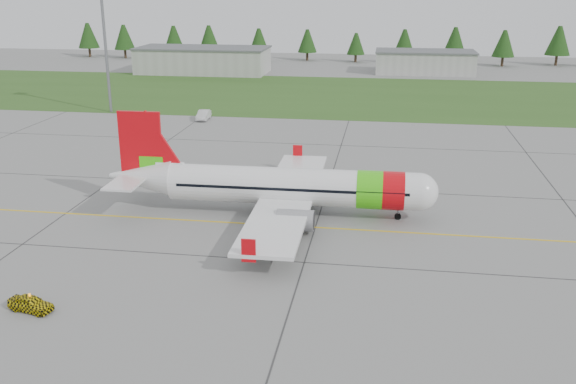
# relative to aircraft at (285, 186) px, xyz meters

# --- Properties ---
(ground) EXTENTS (320.00, 320.00, 0.00)m
(ground) POSITION_rel_aircraft_xyz_m (-6.57, -11.21, -2.86)
(ground) COLOR gray
(ground) RESTS_ON ground
(aircraft) EXTENTS (32.72, 30.00, 9.92)m
(aircraft) POSITION_rel_aircraft_xyz_m (0.00, 0.00, 0.00)
(aircraft) COLOR white
(aircraft) RESTS_ON ground
(follow_me_car) EXTENTS (1.39, 1.54, 3.33)m
(follow_me_car) POSITION_rel_aircraft_xyz_m (-14.45, -22.18, -1.19)
(follow_me_car) COLOR yellow
(follow_me_car) RESTS_ON ground
(service_van) EXTENTS (1.77, 1.68, 4.83)m
(service_van) POSITION_rel_aircraft_xyz_m (-20.62, 42.96, -0.44)
(service_van) COLOR silver
(service_van) RESTS_ON ground
(grass_strip) EXTENTS (320.00, 50.00, 0.03)m
(grass_strip) POSITION_rel_aircraft_xyz_m (-6.57, 70.79, -2.85)
(grass_strip) COLOR #30561E
(grass_strip) RESTS_ON ground
(taxi_guideline) EXTENTS (120.00, 0.25, 0.02)m
(taxi_guideline) POSITION_rel_aircraft_xyz_m (-6.57, -3.21, -2.85)
(taxi_guideline) COLOR gold
(taxi_guideline) RESTS_ON ground
(hangar_west) EXTENTS (32.00, 14.00, 6.00)m
(hangar_west) POSITION_rel_aircraft_xyz_m (-36.57, 98.79, 0.14)
(hangar_west) COLOR #A8A8A3
(hangar_west) RESTS_ON ground
(hangar_east) EXTENTS (24.00, 12.00, 5.20)m
(hangar_east) POSITION_rel_aircraft_xyz_m (18.43, 106.79, -0.26)
(hangar_east) COLOR #A8A8A3
(hangar_east) RESTS_ON ground
(floodlight_mast) EXTENTS (0.50, 0.50, 20.00)m
(floodlight_mast) POSITION_rel_aircraft_xyz_m (-38.57, 46.79, 7.14)
(floodlight_mast) COLOR slate
(floodlight_mast) RESTS_ON ground
(treeline) EXTENTS (160.00, 8.00, 10.00)m
(treeline) POSITION_rel_aircraft_xyz_m (-6.57, 126.79, 2.14)
(treeline) COLOR #1C3F14
(treeline) RESTS_ON ground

